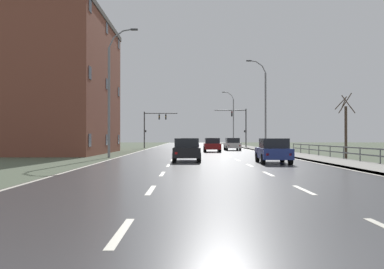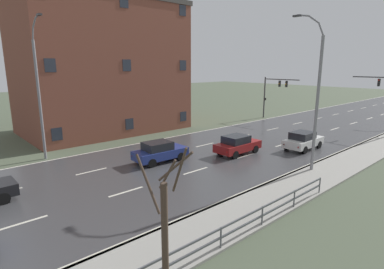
% 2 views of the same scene
% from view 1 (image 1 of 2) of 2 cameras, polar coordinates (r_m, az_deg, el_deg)
% --- Properties ---
extents(ground_plane, '(160.00, 160.00, 0.12)m').
position_cam_1_polar(ground_plane, '(52.81, 0.73, -2.26)').
color(ground_plane, '#4C5642').
extents(road_asphalt_strip, '(14.00, 120.00, 0.03)m').
position_cam_1_polar(road_asphalt_strip, '(64.80, 0.49, -1.86)').
color(road_asphalt_strip, '#3D3D3F').
rests_on(road_asphalt_strip, ground).
extents(sidewalk_right, '(3.00, 120.00, 0.12)m').
position_cam_1_polar(sidewalk_right, '(65.50, 7.88, -1.80)').
color(sidewalk_right, gray).
rests_on(sidewalk_right, ground).
extents(guardrail, '(0.07, 32.48, 1.00)m').
position_cam_1_polar(guardrail, '(27.85, 22.83, -2.29)').
color(guardrail, '#515459').
rests_on(guardrail, ground).
extents(street_lamp_midground, '(2.29, 0.24, 10.43)m').
position_cam_1_polar(street_lamp_midground, '(46.15, 10.27, 3.93)').
color(street_lamp_midground, slate).
rests_on(street_lamp_midground, ground).
extents(street_lamp_distant, '(2.29, 0.24, 10.51)m').
position_cam_1_polar(street_lamp_distant, '(77.81, 5.82, 2.18)').
color(street_lamp_distant, slate).
rests_on(street_lamp_distant, ground).
extents(street_lamp_left_bank, '(2.42, 0.24, 10.49)m').
position_cam_1_polar(street_lamp_left_bank, '(33.16, -11.49, 5.66)').
color(street_lamp_left_bank, slate).
rests_on(street_lamp_left_bank, ground).
extents(traffic_signal_right, '(5.02, 0.36, 6.14)m').
position_cam_1_polar(traffic_signal_right, '(63.18, 6.90, 1.75)').
color(traffic_signal_right, '#38383A').
rests_on(traffic_signal_right, ground).
extents(traffic_signal_left, '(5.16, 0.36, 5.59)m').
position_cam_1_polar(traffic_signal_left, '(61.61, -5.59, 1.66)').
color(traffic_signal_left, '#38383A').
rests_on(traffic_signal_left, ground).
extents(car_near_right, '(1.85, 4.11, 1.57)m').
position_cam_1_polar(car_near_right, '(44.66, 2.88, -1.49)').
color(car_near_right, maroon).
rests_on(car_near_right, ground).
extents(car_far_right, '(1.88, 4.12, 1.57)m').
position_cam_1_polar(car_far_right, '(50.23, 5.76, -1.37)').
color(car_far_right, silver).
rests_on(car_far_right, ground).
extents(car_near_left, '(1.97, 4.17, 1.57)m').
position_cam_1_polar(car_near_left, '(25.45, 11.50, -2.27)').
color(car_near_left, navy).
rests_on(car_near_left, ground).
extents(car_mid_centre, '(1.85, 4.11, 1.57)m').
position_cam_1_polar(car_mid_centre, '(26.85, -0.76, -2.18)').
color(car_mid_centre, black).
rests_on(car_mid_centre, ground).
extents(car_far_left, '(1.98, 4.18, 1.57)m').
position_cam_1_polar(car_far_left, '(38.60, -0.32, -1.65)').
color(car_far_left, navy).
rests_on(car_far_left, ground).
extents(brick_building, '(10.73, 16.80, 13.95)m').
position_cam_1_polar(brick_building, '(43.55, -18.91, 6.66)').
color(brick_building, brown).
rests_on(brick_building, ground).
extents(bare_tree_mid, '(1.34, 1.31, 5.07)m').
position_cam_1_polar(bare_tree_mid, '(32.59, 21.05, 0.86)').
color(bare_tree_mid, '#423328').
rests_on(bare_tree_mid, ground).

